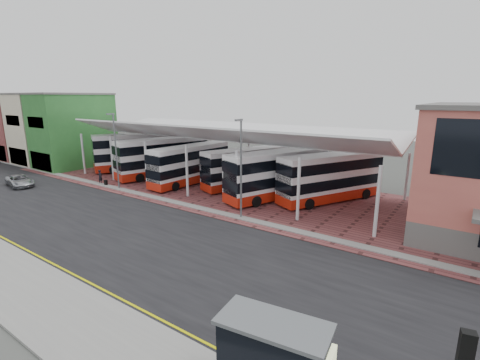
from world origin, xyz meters
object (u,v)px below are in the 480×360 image
Objects in this scene: bus_3 at (246,168)px; bus_5 at (331,178)px; bus_2 at (190,165)px; bus_4 at (278,175)px; silver_car at (20,181)px; bus_1 at (163,158)px; pedestrian at (100,177)px; bus_0 at (140,152)px.

bus_5 is at bearing 21.21° from bus_3.
bus_5 is at bearing 12.60° from bus_2.
bus_4 is 28.58m from silver_car.
bus_4 reaches higher than bus_3.
bus_3 is 25.17m from silver_car.
bus_1 is 2.61× the size of silver_car.
bus_4 is 7.01× the size of pedestrian.
bus_2 is 2.36× the size of silver_car.
bus_3 is at bearing -46.09° from silver_car.
bus_4 is at bearing 15.86° from bus_1.
bus_5 is 33.53m from silver_car.
bus_0 is 8.56m from pedestrian.
pedestrian is at bearing -129.00° from bus_3.
bus_1 is 11.44m from bus_3.
silver_car is (-30.27, -14.31, -1.64)m from bus_5.
bus_0 reaches higher than bus_1.
bus_0 reaches higher than bus_2.
bus_5 is (26.38, 0.67, -0.20)m from bus_0.
bus_1 is 1.11× the size of bus_2.
bus_0 is at bearing 2.05° from pedestrian.
bus_3 is at bearing 30.66° from bus_0.
bus_4 is at bearing -87.20° from pedestrian.
bus_1 is at bearing -27.34° from silver_car.
bus_1 is at bearing -39.21° from pedestrian.
bus_2 is 15.78m from bus_5.
bus_1 is 15.79m from silver_car.
bus_1 is 1.08× the size of bus_5.
bus_0 is at bearing -6.28° from silver_car.
bus_0 is 1.10× the size of bus_2.
silver_car is 2.78× the size of pedestrian.
bus_0 is 21.86m from bus_4.
bus_0 reaches higher than bus_3.
silver_car is (-20.77, -14.14, -1.50)m from bus_3.
bus_5 reaches higher than silver_car.
bus_2 is 0.98× the size of bus_5.
bus_3 is at bearing -178.70° from bus_4.
bus_1 is 20.91m from bus_5.
bus_2 is (10.80, -1.86, -0.27)m from bus_0.
bus_1 is at bearing 175.24° from bus_2.
bus_5 is (15.58, 2.53, 0.08)m from bus_2.
bus_5 is (9.51, 0.17, 0.14)m from bus_3.
pedestrian is (-19.15, -6.69, -1.48)m from bus_4.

